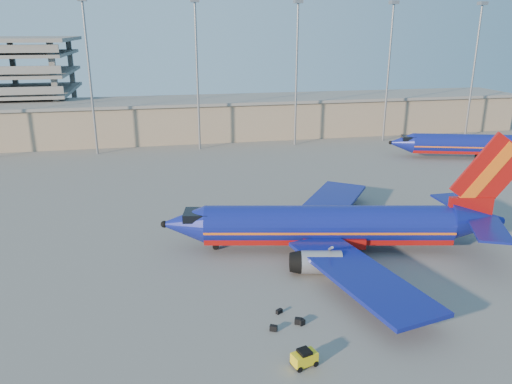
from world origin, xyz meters
TOP-DOWN VIEW (x-y plane):
  - ground at (0.00, 0.00)m, footprint 220.00×220.00m
  - terminal_building at (10.00, 58.00)m, footprint 122.00×16.00m
  - light_mast_row at (5.00, 46.00)m, footprint 101.60×1.60m
  - aircraft_main at (4.93, -5.45)m, footprint 38.74×36.90m
  - aircraft_second at (46.25, 27.46)m, footprint 34.49×17.41m
  - baggage_tug at (-4.26, -24.05)m, footprint 2.05×1.56m
  - luggage_pile at (-3.90, -18.64)m, footprint 3.13×3.03m

SIDE VIEW (x-z plane):
  - ground at x=0.00m, z-range 0.00..0.00m
  - luggage_pile at x=-3.90m, z-range -0.02..0.50m
  - baggage_tug at x=-4.26m, z-range 0.03..1.33m
  - aircraft_second at x=46.25m, z-range -3.25..8.75m
  - aircraft_main at x=4.93m, z-range -3.80..9.46m
  - terminal_building at x=10.00m, z-range 0.07..8.57m
  - light_mast_row at x=5.00m, z-range 3.23..31.88m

